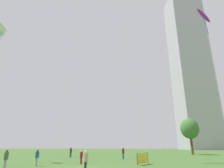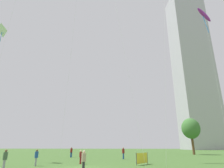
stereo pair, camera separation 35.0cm
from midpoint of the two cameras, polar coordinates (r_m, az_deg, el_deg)
ground at (r=20.40m, az=-8.89°, el=-23.85°), size 280.00×280.00×0.00m
person_standing_0 at (r=24.45m, az=-9.04°, el=-20.79°), size 0.34×0.34×1.55m
person_standing_1 at (r=20.93m, az=-29.29°, el=-18.98°), size 0.39×0.39×1.73m
person_standing_2 at (r=38.69m, az=-11.98°, el=-19.39°), size 0.41×0.41×1.84m
person_standing_3 at (r=23.34m, az=-21.55°, el=-19.74°), size 0.37×0.37×1.69m
person_standing_4 at (r=33.16m, az=3.78°, el=-19.97°), size 0.41×0.41×1.84m
person_standing_6 at (r=16.77m, az=-7.94°, el=-21.78°), size 0.38×0.38×1.69m
kite_flying_1 at (r=38.45m, az=-30.24°, el=13.24°), size 8.35×9.30×21.81m
kite_flying_3 at (r=42.89m, az=26.42°, el=18.21°), size 6.04×10.24×27.32m
park_tree_1 at (r=54.12m, az=22.98°, el=-12.36°), size 4.62×4.62×9.02m
distant_highrise_0 at (r=140.24m, az=23.13°, el=5.34°), size 23.21×21.88×109.56m
event_banner at (r=23.64m, az=9.57°, el=-21.31°), size 1.47×2.18×1.33m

